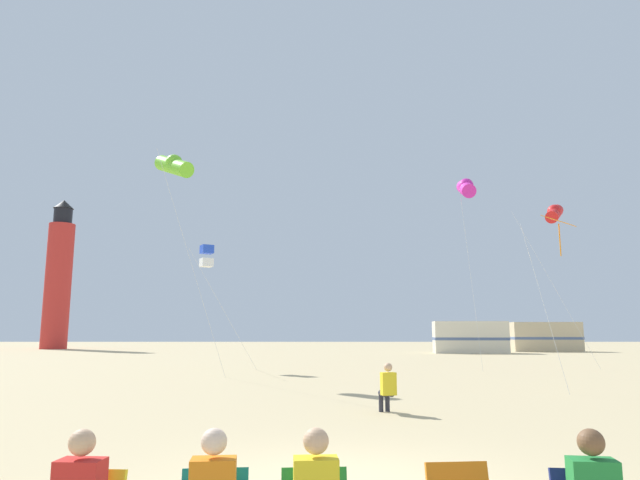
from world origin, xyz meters
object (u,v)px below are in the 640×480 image
Objects in this scene: kite_box_blue at (209,256)px; kite_tube_lime at (176,166)px; kite_flyer_standing at (390,386)px; rv_van_cream at (472,337)px; kite_tube_magenta at (468,188)px; rv_van_tan at (548,337)px; kite_diamond_orange at (561,226)px; lighthouse_distant at (61,278)px; kite_tube_scarlet at (557,213)px.

kite_tube_lime is (-0.54, -5.13, 3.37)m from kite_box_blue.
rv_van_cream is at bearing -119.30° from kite_flyer_standing.
kite_tube_magenta is 1.54× the size of kite_box_blue.
kite_diamond_orange is at bearing -106.59° from rv_van_tan.
lighthouse_distant reaches higher than kite_box_blue.
kite_tube_lime is (-13.92, -3.78, 0.05)m from kite_tube_magenta.
rv_van_cream reaches higher than kite_flyer_standing.
kite_tube_scarlet is at bearing 20.64° from kite_tube_lime.
kite_flyer_standing is 58.64m from lighthouse_distant.
kite_tube_scarlet reaches higher than kite_flyer_standing.
kite_tube_scarlet is at bearing -85.50° from rv_van_cream.
kite_diamond_orange is (0.59, -9.19, -3.71)m from kite_tube_magenta.
kite_diamond_orange is at bearing -20.46° from kite_tube_lime.
kite_tube_lime reaches higher than kite_tube_scarlet.
kite_tube_lime reaches higher than rv_van_tan.
rv_van_tan is (28.30, 31.09, -7.77)m from kite_tube_lime.
rv_van_tan is at bearing 69.31° from kite_diamond_orange.
kite_diamond_orange is (6.44, 4.99, 4.79)m from kite_flyer_standing.
kite_tube_magenta is (5.86, 14.18, 8.50)m from kite_flyer_standing.
kite_tube_scarlet is at bearing 31.84° from kite_tube_magenta.
kite_flyer_standing is 0.12× the size of kite_tube_scarlet.
kite_tube_lime is at bearing -122.15° from rv_van_cream.
lighthouse_distant is (-42.83, 31.36, -0.77)m from kite_tube_scarlet.
lighthouse_distant is at bearing 130.20° from kite_diamond_orange.
kite_tube_scarlet is 0.95× the size of kite_tube_magenta.
kite_diamond_orange is 32.95m from rv_van_cream.
kite_tube_magenta is 1.49× the size of rv_van_tan.
rv_van_cream is (19.89, 26.85, -7.77)m from kite_tube_lime.
lighthouse_distant reaches higher than rv_van_tan.
kite_tube_scarlet reaches higher than kite_diamond_orange.
rv_van_cream is at bearing 80.54° from kite_diamond_orange.
kite_flyer_standing is 39.09m from rv_van_cream.
rv_van_tan is (8.41, 4.24, 0.00)m from rv_van_cream.
kite_tube_lime is at bearing -164.83° from kite_tube_magenta.
rv_van_tan is at bearing 47.69° from kite_tube_lime.
kite_tube_scarlet is 0.55× the size of lighthouse_distant.
kite_tube_magenta reaches higher than kite_diamond_orange.
rv_van_cream and rv_van_tan have the same top height.
kite_tube_scarlet is 0.94× the size of kite_tube_lime.
kite_flyer_standing is 22.92m from kite_tube_scarlet.
kite_tube_lime is 34.30m from rv_van_cream.
kite_tube_scarlet is 1.41× the size of rv_van_tan.
kite_tube_lime reaches higher than kite_tube_magenta.
kite_tube_magenta is 13.86m from kite_box_blue.
lighthouse_distant is at bearing 175.46° from rv_van_tan.
kite_tube_scarlet is 14.37m from kite_diamond_orange.
kite_tube_scarlet reaches higher than rv_van_tan.
kite_tube_magenta is 25.05m from rv_van_cream.
kite_tube_lime is at bearing -59.48° from lighthouse_distant.
kite_tube_scarlet reaches higher than kite_box_blue.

